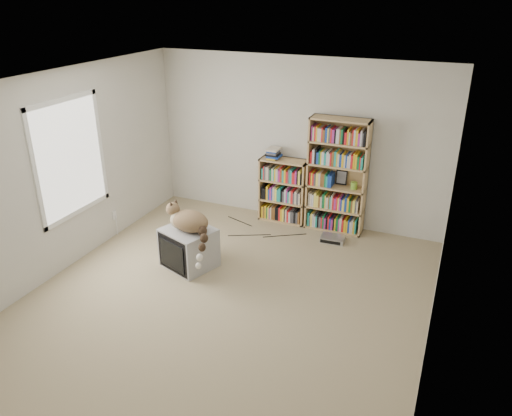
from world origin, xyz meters
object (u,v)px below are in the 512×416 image
at_px(cat, 191,226).
at_px(bookcase_tall, 337,178).
at_px(crt_tv, 189,248).
at_px(bookcase_short, 284,192).
at_px(dvd_player, 333,239).

height_order(cat, bookcase_tall, bookcase_tall).
bearing_deg(bookcase_tall, crt_tv, -128.79).
relative_size(cat, bookcase_tall, 0.44).
bearing_deg(bookcase_short, bookcase_tall, 0.05).
bearing_deg(bookcase_short, crt_tv, -109.36).
relative_size(bookcase_tall, bookcase_short, 1.71).
relative_size(crt_tv, cat, 1.02).
distance_m(bookcase_tall, bookcase_short, 0.89).
bearing_deg(bookcase_short, cat, -106.02).
bearing_deg(bookcase_tall, bookcase_short, -179.95).
bearing_deg(cat, crt_tv, 144.40).
height_order(bookcase_tall, dvd_player, bookcase_tall).
height_order(bookcase_tall, bookcase_short, bookcase_tall).
bearing_deg(dvd_player, bookcase_short, 152.28).
bearing_deg(crt_tv, cat, -20.68).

